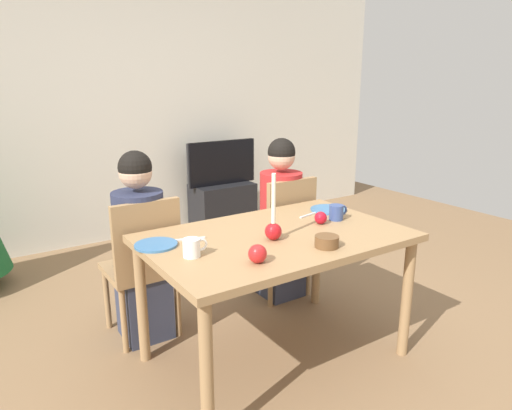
{
  "coord_description": "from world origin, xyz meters",
  "views": [
    {
      "loc": [
        -1.4,
        -1.91,
        1.56
      ],
      "look_at": [
        0.0,
        0.2,
        0.87
      ],
      "focal_mm": 32.38,
      "sensor_mm": 36.0,
      "label": 1
    }
  ],
  "objects_px": {
    "candle_centerpiece": "(273,227)",
    "apple_by_left_plate": "(258,254)",
    "plate_left": "(156,245)",
    "dining_table": "(276,249)",
    "tv": "(222,163)",
    "mug_right": "(337,212)",
    "chair_left": "(143,261)",
    "bowl_walnuts": "(327,241)",
    "person_right_child": "(281,222)",
    "apple_near_candle": "(321,218)",
    "mug_left": "(192,248)",
    "chair_right": "(283,230)",
    "tv_stand": "(223,206)",
    "person_left_child": "(141,250)",
    "plate_right": "(328,209)"
  },
  "relations": [
    {
      "from": "candle_centerpiece",
      "to": "apple_by_left_plate",
      "type": "height_order",
      "value": "candle_centerpiece"
    },
    {
      "from": "plate_left",
      "to": "apple_by_left_plate",
      "type": "relative_size",
      "value": 2.47
    },
    {
      "from": "dining_table",
      "to": "tv",
      "type": "relative_size",
      "value": 1.77
    },
    {
      "from": "mug_right",
      "to": "plate_left",
      "type": "bearing_deg",
      "value": 171.13
    },
    {
      "from": "chair_left",
      "to": "bowl_walnuts",
      "type": "relative_size",
      "value": 7.41
    },
    {
      "from": "person_right_child",
      "to": "apple_near_candle",
      "type": "distance_m",
      "value": 0.69
    },
    {
      "from": "mug_left",
      "to": "apple_near_candle",
      "type": "bearing_deg",
      "value": 3.56
    },
    {
      "from": "chair_right",
      "to": "candle_centerpiece",
      "type": "relative_size",
      "value": 2.54
    },
    {
      "from": "person_right_child",
      "to": "apple_near_candle",
      "type": "xyz_separation_m",
      "value": [
        -0.18,
        -0.63,
        0.22
      ]
    },
    {
      "from": "tv_stand",
      "to": "apple_near_candle",
      "type": "xyz_separation_m",
      "value": [
        -0.63,
        -2.29,
        0.55
      ]
    },
    {
      "from": "plate_left",
      "to": "mug_left",
      "type": "xyz_separation_m",
      "value": [
        0.09,
        -0.23,
        0.04
      ]
    },
    {
      "from": "person_left_child",
      "to": "bowl_walnuts",
      "type": "relative_size",
      "value": 9.65
    },
    {
      "from": "chair_right",
      "to": "plate_left",
      "type": "height_order",
      "value": "chair_right"
    },
    {
      "from": "tv_stand",
      "to": "tv",
      "type": "relative_size",
      "value": 0.81
    },
    {
      "from": "plate_right",
      "to": "mug_left",
      "type": "relative_size",
      "value": 1.83
    },
    {
      "from": "dining_table",
      "to": "person_left_child",
      "type": "xyz_separation_m",
      "value": [
        -0.54,
        0.64,
        -0.1
      ]
    },
    {
      "from": "plate_left",
      "to": "apple_by_left_plate",
      "type": "height_order",
      "value": "apple_by_left_plate"
    },
    {
      "from": "dining_table",
      "to": "chair_right",
      "type": "relative_size",
      "value": 1.56
    },
    {
      "from": "mug_right",
      "to": "apple_by_left_plate",
      "type": "xyz_separation_m",
      "value": [
        -0.77,
        -0.3,
        -0.0
      ]
    },
    {
      "from": "candle_centerpiece",
      "to": "mug_right",
      "type": "distance_m",
      "value": 0.53
    },
    {
      "from": "apple_by_left_plate",
      "to": "bowl_walnuts",
      "type": "bearing_deg",
      "value": -2.83
    },
    {
      "from": "tv_stand",
      "to": "apple_near_candle",
      "type": "distance_m",
      "value": 2.43
    },
    {
      "from": "chair_right",
      "to": "mug_left",
      "type": "distance_m",
      "value": 1.24
    },
    {
      "from": "mug_left",
      "to": "apple_by_left_plate",
      "type": "relative_size",
      "value": 1.43
    },
    {
      "from": "apple_near_candle",
      "to": "chair_right",
      "type": "bearing_deg",
      "value": 73.39
    },
    {
      "from": "plate_left",
      "to": "plate_right",
      "type": "xyz_separation_m",
      "value": [
        1.17,
        0.01,
        0.0
      ]
    },
    {
      "from": "chair_right",
      "to": "plate_left",
      "type": "relative_size",
      "value": 4.16
    },
    {
      "from": "plate_left",
      "to": "candle_centerpiece",
      "type": "bearing_deg",
      "value": -24.37
    },
    {
      "from": "chair_left",
      "to": "chair_right",
      "type": "height_order",
      "value": "same"
    },
    {
      "from": "mug_right",
      "to": "plate_right",
      "type": "bearing_deg",
      "value": 61.32
    },
    {
      "from": "dining_table",
      "to": "tv",
      "type": "distance_m",
      "value": 2.49
    },
    {
      "from": "person_right_child",
      "to": "apple_by_left_plate",
      "type": "bearing_deg",
      "value": -131.47
    },
    {
      "from": "apple_near_candle",
      "to": "plate_right",
      "type": "bearing_deg",
      "value": 39.06
    },
    {
      "from": "plate_right",
      "to": "chair_right",
      "type": "bearing_deg",
      "value": 97.63
    },
    {
      "from": "person_left_child",
      "to": "candle_centerpiece",
      "type": "height_order",
      "value": "person_left_child"
    },
    {
      "from": "mug_right",
      "to": "person_left_child",
      "type": "bearing_deg",
      "value": 148.39
    },
    {
      "from": "person_right_child",
      "to": "apple_by_left_plate",
      "type": "height_order",
      "value": "person_right_child"
    },
    {
      "from": "mug_left",
      "to": "mug_right",
      "type": "height_order",
      "value": "mug_right"
    },
    {
      "from": "tv",
      "to": "plate_left",
      "type": "relative_size",
      "value": 3.65
    },
    {
      "from": "tv",
      "to": "dining_table",
      "type": "bearing_deg",
      "value": -112.54
    },
    {
      "from": "plate_right",
      "to": "apple_near_candle",
      "type": "xyz_separation_m",
      "value": [
        -0.23,
        -0.19,
        0.03
      ]
    },
    {
      "from": "person_left_child",
      "to": "bowl_walnuts",
      "type": "distance_m",
      "value": 1.15
    },
    {
      "from": "tv",
      "to": "bowl_walnuts",
      "type": "height_order",
      "value": "tv"
    },
    {
      "from": "bowl_walnuts",
      "to": "apple_by_left_plate",
      "type": "bearing_deg",
      "value": 177.17
    },
    {
      "from": "chair_right",
      "to": "apple_near_candle",
      "type": "xyz_separation_m",
      "value": [
        -0.18,
        -0.6,
        0.27
      ]
    },
    {
      "from": "tv",
      "to": "mug_right",
      "type": "xyz_separation_m",
      "value": [
        -0.49,
        -2.28,
        0.09
      ]
    },
    {
      "from": "chair_left",
      "to": "apple_by_left_plate",
      "type": "distance_m",
      "value": 0.96
    },
    {
      "from": "dining_table",
      "to": "chair_left",
      "type": "bearing_deg",
      "value": 131.65
    },
    {
      "from": "chair_left",
      "to": "plate_right",
      "type": "relative_size",
      "value": 3.91
    },
    {
      "from": "person_left_child",
      "to": "person_right_child",
      "type": "xyz_separation_m",
      "value": [
        1.04,
        0.0,
        0.0
      ]
    }
  ]
}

